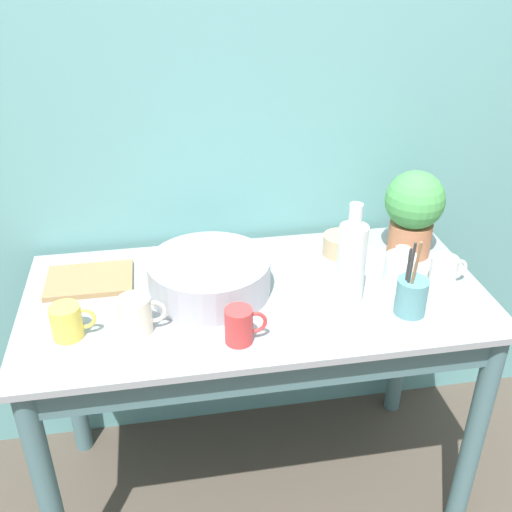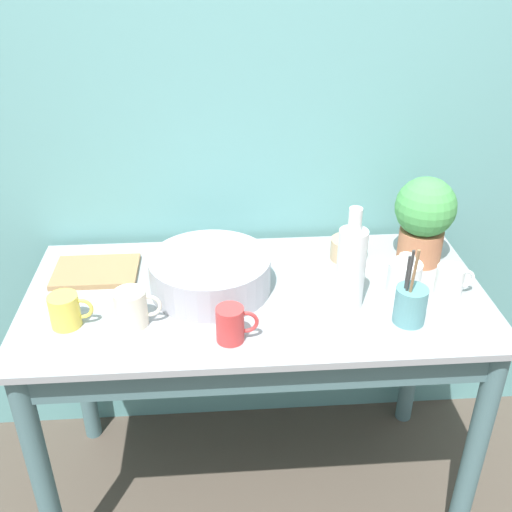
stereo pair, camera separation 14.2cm
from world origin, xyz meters
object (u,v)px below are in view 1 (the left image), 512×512
(bowl_small_tan, at_px, (341,245))
(potted_plant, at_px, (414,209))
(mug_cream, at_px, (136,315))
(tray_board, at_px, (90,280))
(bowl_wash_large, at_px, (209,276))
(bottle_short, at_px, (400,270))
(mug_yellow, at_px, (68,322))
(utensil_cup, at_px, (411,296))
(mug_white, at_px, (444,271))
(bottle_tall, at_px, (351,261))
(mug_red, at_px, (240,325))

(bowl_small_tan, bearing_deg, potted_plant, -7.91)
(mug_cream, bearing_deg, potted_plant, 17.81)
(potted_plant, height_order, tray_board, potted_plant)
(bowl_wash_large, bearing_deg, bottle_short, -6.12)
(bowl_wash_large, distance_m, bottle_short, 0.55)
(mug_yellow, height_order, tray_board, mug_yellow)
(mug_yellow, bearing_deg, utensil_cup, -3.09)
(tray_board, bearing_deg, bottle_short, -10.56)
(bowl_wash_large, height_order, mug_cream, bowl_wash_large)
(mug_white, distance_m, mug_cream, 0.89)
(potted_plant, bearing_deg, bottle_tall, -140.22)
(bottle_tall, relative_size, tray_board, 1.18)
(utensil_cup, relative_size, tray_board, 0.95)
(bottle_short, relative_size, mug_cream, 0.99)
(potted_plant, xyz_separation_m, mug_red, (-0.60, -0.36, -0.10))
(mug_cream, bearing_deg, mug_white, 5.40)
(bowl_wash_large, height_order, mug_white, bowl_wash_large)
(bowl_wash_large, bearing_deg, utensil_cup, -20.79)
(bowl_wash_large, xyz_separation_m, bottle_short, (0.55, -0.06, -0.00))
(potted_plant, relative_size, utensil_cup, 1.17)
(bottle_tall, relative_size, mug_cream, 2.38)
(mug_yellow, relative_size, bowl_small_tan, 1.01)
(mug_cream, xyz_separation_m, mug_yellow, (-0.17, 0.01, -0.00))
(mug_white, xyz_separation_m, mug_red, (-0.63, -0.17, 0.01))
(mug_red, height_order, utensil_cup, utensil_cup)
(bottle_tall, xyz_separation_m, bowl_small_tan, (0.05, 0.25, -0.09))
(mug_white, xyz_separation_m, bowl_small_tan, (-0.24, 0.22, -0.01))
(bowl_wash_large, height_order, bowl_small_tan, bowl_wash_large)
(utensil_cup, bearing_deg, bowl_wash_large, 159.21)
(mug_yellow, xyz_separation_m, tray_board, (0.03, 0.26, -0.04))
(mug_yellow, bearing_deg, tray_board, 82.75)
(mug_white, relative_size, mug_cream, 0.91)
(potted_plant, bearing_deg, mug_cream, -162.19)
(potted_plant, relative_size, bowl_wash_large, 0.79)
(utensil_cup, xyz_separation_m, tray_board, (-0.87, 0.31, -0.05))
(bowl_wash_large, distance_m, mug_red, 0.25)
(utensil_cup, bearing_deg, bottle_short, 79.73)
(mug_red, bearing_deg, tray_board, 138.40)
(bottle_tall, xyz_separation_m, bottle_short, (0.17, 0.05, -0.07))
(mug_cream, bearing_deg, bowl_small_tan, 25.49)
(bowl_wash_large, xyz_separation_m, utensil_cup, (0.52, -0.20, 0.00))
(potted_plant, relative_size, bowl_small_tan, 2.43)
(tray_board, bearing_deg, mug_white, -10.04)
(mug_yellow, height_order, utensil_cup, utensil_cup)
(bottle_tall, bearing_deg, mug_red, -157.26)
(bottle_short, relative_size, mug_white, 1.09)
(potted_plant, xyz_separation_m, bowl_wash_large, (-0.65, -0.12, -0.10))
(bottle_tall, relative_size, bottle_short, 2.40)
(mug_red, bearing_deg, utensil_cup, 5.51)
(mug_yellow, bearing_deg, bowl_wash_large, 21.66)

